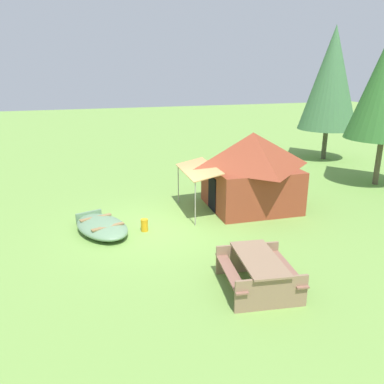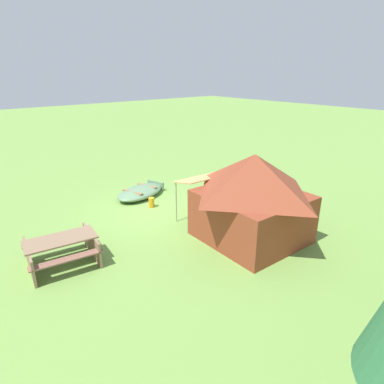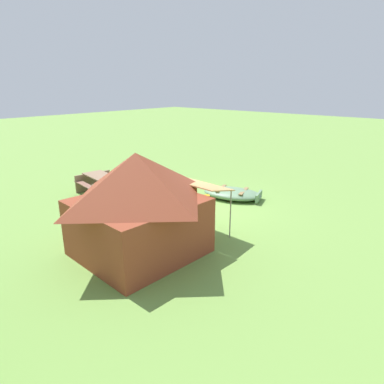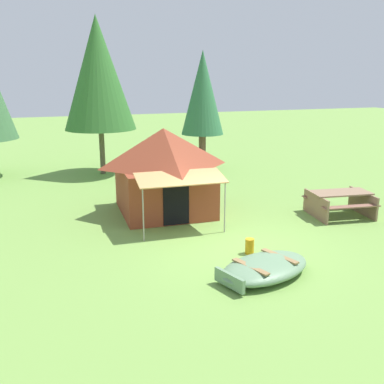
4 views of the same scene
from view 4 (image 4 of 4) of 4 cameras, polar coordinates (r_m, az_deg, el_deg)
ground_plane at (r=11.18m, az=5.88°, el=-7.12°), size 80.00×80.00×0.00m
beached_rowboat at (r=9.63m, az=9.44°, el=-9.69°), size 2.53×1.92×0.38m
canvas_cabin_tent at (r=13.62m, az=-3.66°, el=2.98°), size 3.03×4.06×2.64m
picnic_table at (r=14.14m, az=18.69°, el=-1.06°), size 1.98×1.76×0.76m
cooler_box at (r=12.96m, az=-1.88°, el=-3.08°), size 0.49×0.57×0.36m
fuel_can at (r=10.75m, az=7.51°, el=-7.01°), size 0.25×0.25×0.38m
pine_tree_back_left at (r=19.36m, az=-12.13°, el=14.87°), size 3.03×3.03×6.63m
pine_tree_far_center at (r=19.73m, az=1.39°, el=12.70°), size 1.88×1.88×5.28m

